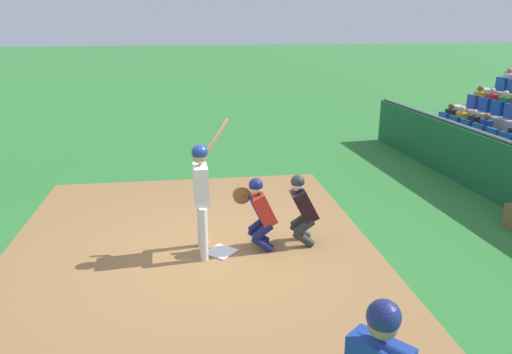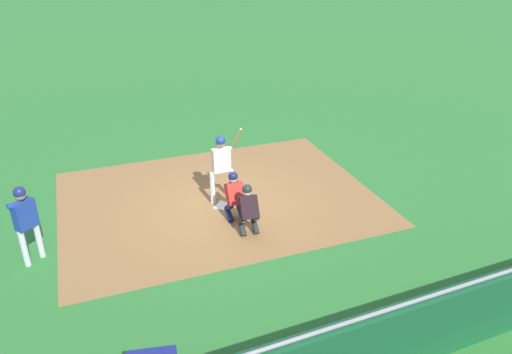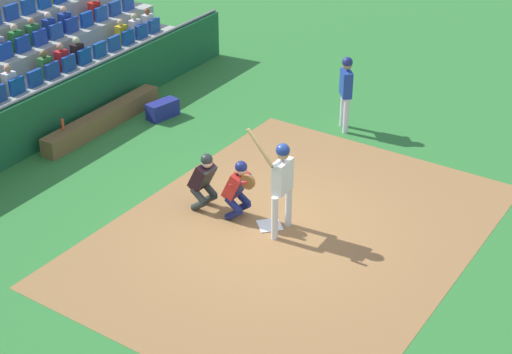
{
  "view_description": "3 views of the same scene",
  "coord_description": "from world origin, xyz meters",
  "px_view_note": "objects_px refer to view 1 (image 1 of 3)",
  "views": [
    {
      "loc": [
        -7.43,
        0.77,
        3.7
      ],
      "look_at": [
        0.33,
        -0.66,
        1.2
      ],
      "focal_mm": 34.13,
      "sensor_mm": 36.0,
      "label": 1
    },
    {
      "loc": [
        -3.58,
        -10.75,
        6.45
      ],
      "look_at": [
        0.44,
        -1.13,
        1.3
      ],
      "focal_mm": 34.4,
      "sensor_mm": 36.0,
      "label": 2
    },
    {
      "loc": [
        10.97,
        6.4,
        8.18
      ],
      "look_at": [
        0.27,
        -0.14,
        1.17
      ],
      "focal_mm": 54.82,
      "sensor_mm": 36.0,
      "label": 3
    }
  ],
  "objects_px": {
    "batter_at_plate": "(201,186)",
    "catcher_crouching": "(259,209)",
    "home_plate_umpire": "(302,206)",
    "home_plate_marker": "(221,252)"
  },
  "relations": [
    {
      "from": "home_plate_marker",
      "to": "batter_at_plate",
      "type": "bearing_deg",
      "value": 76.27
    },
    {
      "from": "batter_at_plate",
      "to": "home_plate_umpire",
      "type": "relative_size",
      "value": 1.74
    },
    {
      "from": "home_plate_umpire",
      "to": "batter_at_plate",
      "type": "bearing_deg",
      "value": 91.69
    },
    {
      "from": "batter_at_plate",
      "to": "catcher_crouching",
      "type": "height_order",
      "value": "batter_at_plate"
    },
    {
      "from": "home_plate_umpire",
      "to": "catcher_crouching",
      "type": "bearing_deg",
      "value": 94.38
    },
    {
      "from": "batter_at_plate",
      "to": "home_plate_umpire",
      "type": "bearing_deg",
      "value": -88.31
    },
    {
      "from": "batter_at_plate",
      "to": "catcher_crouching",
      "type": "bearing_deg",
      "value": -90.48
    },
    {
      "from": "home_plate_marker",
      "to": "home_plate_umpire",
      "type": "height_order",
      "value": "home_plate_umpire"
    },
    {
      "from": "batter_at_plate",
      "to": "home_plate_umpire",
      "type": "height_order",
      "value": "batter_at_plate"
    },
    {
      "from": "home_plate_marker",
      "to": "home_plate_umpire",
      "type": "relative_size",
      "value": 0.35
    }
  ]
}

